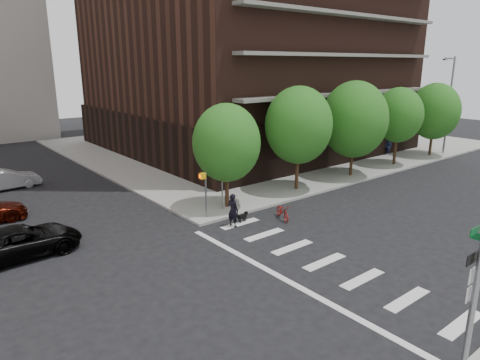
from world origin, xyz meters
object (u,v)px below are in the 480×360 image
traffic_signal (473,308)px  parked_car_black (21,242)px  pedestrian_far (388,147)px  dog_walker (233,210)px  scooter (283,212)px  parked_car_silver (7,180)px

traffic_signal → parked_car_black: 17.96m
traffic_signal → pedestrian_far: (25.35, 18.49, -1.76)m
traffic_signal → dog_walker: size_ratio=3.25×
traffic_signal → dog_walker: bearing=77.6°
parked_car_black → dog_walker: (9.77, -3.05, 0.20)m
scooter → traffic_signal: bearing=-92.4°
parked_car_black → pedestrian_far: (32.18, 2.00, 0.22)m
parked_car_black → pedestrian_far: bearing=-89.1°
traffic_signal → dog_walker: 13.88m
dog_walker → pedestrian_far: size_ratio=1.16×
parked_car_silver → scooter: 19.59m
traffic_signal → dog_walker: (2.95, 13.44, -1.78)m
parked_car_silver → pedestrian_far: pedestrian_far is taller
traffic_signal → scooter: size_ratio=3.56×
parked_car_silver → dog_walker: dog_walker is taller
parked_car_silver → pedestrian_far: bearing=-112.3°
traffic_signal → parked_car_silver: traffic_signal is taller
parked_car_black → dog_walker: dog_walker is taller
parked_car_silver → pedestrian_far: 32.11m
traffic_signal → parked_car_black: bearing=112.5°
traffic_signal → scooter: 14.04m
traffic_signal → parked_car_black: traffic_signal is taller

